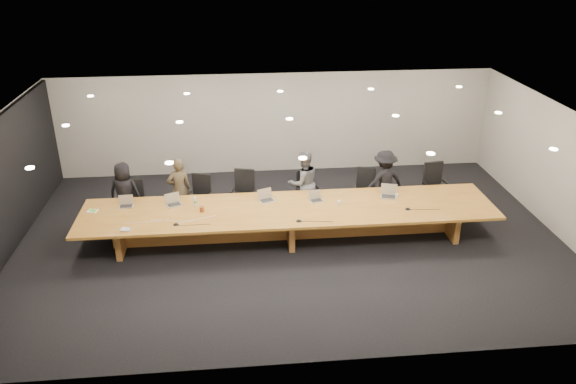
{
  "coord_description": "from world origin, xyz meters",
  "views": [
    {
      "loc": [
        -1.1,
        -10.87,
        6.17
      ],
      "look_at": [
        0.0,
        0.3,
        1.0
      ],
      "focal_mm": 35.0,
      "sensor_mm": 36.0,
      "label": 1
    }
  ],
  "objects_px": {
    "laptop_d": "(317,196)",
    "paper_cup_far": "(397,196)",
    "mic_right": "(408,209)",
    "chair_mid_left": "(243,194)",
    "laptop_c": "(267,196)",
    "chair_left": "(199,197)",
    "paper_cup_near": "(339,202)",
    "chair_right": "(365,191)",
    "laptop_e": "(389,192)",
    "mic_left": "(176,224)",
    "person_d": "(384,181)",
    "mic_center": "(299,220)",
    "person_a": "(125,193)",
    "chair_far_left": "(135,202)",
    "conference_table": "(289,218)",
    "person_c": "(303,183)",
    "amber_mug": "(202,209)",
    "water_bottle": "(195,202)",
    "av_box": "(126,229)",
    "chair_far_right": "(436,186)",
    "laptop_b": "(174,200)",
    "laptop_a": "(125,202)",
    "person_b": "(179,189)",
    "chair_mid_right": "(309,192)"
  },
  "relations": [
    {
      "from": "laptop_d",
      "to": "paper_cup_near",
      "type": "relative_size",
      "value": 3.21
    },
    {
      "from": "paper_cup_near",
      "to": "person_a",
      "type": "bearing_deg",
      "value": 166.94
    },
    {
      "from": "paper_cup_far",
      "to": "mic_center",
      "type": "bearing_deg",
      "value": -157.94
    },
    {
      "from": "mic_center",
      "to": "mic_right",
      "type": "relative_size",
      "value": 1.03
    },
    {
      "from": "chair_left",
      "to": "person_d",
      "type": "bearing_deg",
      "value": 17.74
    },
    {
      "from": "chair_mid_right",
      "to": "mic_left",
      "type": "xyz_separation_m",
      "value": [
        -2.99,
        -1.82,
        0.24
      ]
    },
    {
      "from": "chair_left",
      "to": "chair_far_left",
      "type": "bearing_deg",
      "value": -160.47
    },
    {
      "from": "conference_table",
      "to": "laptop_b",
      "type": "xyz_separation_m",
      "value": [
        -2.5,
        0.39,
        0.36
      ]
    },
    {
      "from": "conference_table",
      "to": "chair_far_left",
      "type": "distance_m",
      "value": 3.69
    },
    {
      "from": "laptop_c",
      "to": "chair_left",
      "type": "bearing_deg",
      "value": 130.38
    },
    {
      "from": "av_box",
      "to": "laptop_d",
      "type": "bearing_deg",
      "value": 26.35
    },
    {
      "from": "laptop_d",
      "to": "paper_cup_far",
      "type": "xyz_separation_m",
      "value": [
        1.84,
        0.03,
        -0.08
      ]
    },
    {
      "from": "laptop_e",
      "to": "mic_left",
      "type": "height_order",
      "value": "laptop_e"
    },
    {
      "from": "chair_left",
      "to": "laptop_d",
      "type": "relative_size",
      "value": 3.7
    },
    {
      "from": "av_box",
      "to": "person_b",
      "type": "bearing_deg",
      "value": 76.73
    },
    {
      "from": "laptop_e",
      "to": "mic_right",
      "type": "distance_m",
      "value": 0.7
    },
    {
      "from": "mic_left",
      "to": "person_d",
      "type": "bearing_deg",
      "value": 19.75
    },
    {
      "from": "person_c",
      "to": "laptop_b",
      "type": "xyz_separation_m",
      "value": [
        -2.97,
        -0.84,
        0.08
      ]
    },
    {
      "from": "laptop_d",
      "to": "water_bottle",
      "type": "relative_size",
      "value": 1.37
    },
    {
      "from": "chair_mid_left",
      "to": "chair_far_right",
      "type": "xyz_separation_m",
      "value": [
        4.69,
        -0.04,
        0.01
      ]
    },
    {
      "from": "water_bottle",
      "to": "person_d",
      "type": "bearing_deg",
      "value": 11.34
    },
    {
      "from": "laptop_a",
      "to": "laptop_c",
      "type": "bearing_deg",
      "value": -3.37
    },
    {
      "from": "mic_center",
      "to": "paper_cup_far",
      "type": "bearing_deg",
      "value": 22.06
    },
    {
      "from": "person_a",
      "to": "mic_left",
      "type": "height_order",
      "value": "person_a"
    },
    {
      "from": "laptop_b",
      "to": "person_a",
      "type": "bearing_deg",
      "value": 123.38
    },
    {
      "from": "laptop_a",
      "to": "laptop_d",
      "type": "bearing_deg",
      "value": -4.78
    },
    {
      "from": "chair_left",
      "to": "paper_cup_far",
      "type": "height_order",
      "value": "chair_left"
    },
    {
      "from": "chair_mid_left",
      "to": "chair_far_left",
      "type": "bearing_deg",
      "value": -167.0
    },
    {
      "from": "person_d",
      "to": "person_c",
      "type": "bearing_deg",
      "value": -15.88
    },
    {
      "from": "mic_center",
      "to": "mic_right",
      "type": "distance_m",
      "value": 2.44
    },
    {
      "from": "chair_left",
      "to": "av_box",
      "type": "distance_m",
      "value": 2.33
    },
    {
      "from": "chair_mid_left",
      "to": "paper_cup_far",
      "type": "bearing_deg",
      "value": -2.74
    },
    {
      "from": "person_a",
      "to": "mic_left",
      "type": "xyz_separation_m",
      "value": [
        1.32,
        -1.73,
        0.03
      ]
    },
    {
      "from": "chair_mid_left",
      "to": "conference_table",
      "type": "bearing_deg",
      "value": -39.55
    },
    {
      "from": "chair_mid_right",
      "to": "laptop_b",
      "type": "distance_m",
      "value": 3.25
    },
    {
      "from": "person_c",
      "to": "amber_mug",
      "type": "distance_m",
      "value": 2.64
    },
    {
      "from": "person_c",
      "to": "laptop_d",
      "type": "relative_size",
      "value": 5.46
    },
    {
      "from": "paper_cup_near",
      "to": "chair_right",
      "type": "bearing_deg",
      "value": 52.88
    },
    {
      "from": "chair_far_left",
      "to": "chair_far_right",
      "type": "bearing_deg",
      "value": -3.34
    },
    {
      "from": "person_b",
      "to": "av_box",
      "type": "xyz_separation_m",
      "value": [
        -0.92,
        -1.88,
        -0.0
      ]
    },
    {
      "from": "laptop_c",
      "to": "person_a",
      "type": "bearing_deg",
      "value": 143.95
    },
    {
      "from": "person_a",
      "to": "av_box",
      "type": "xyz_separation_m",
      "value": [
        0.33,
        -1.87,
        0.03
      ]
    },
    {
      "from": "laptop_a",
      "to": "paper_cup_far",
      "type": "relative_size",
      "value": 4.04
    },
    {
      "from": "laptop_b",
      "to": "paper_cup_far",
      "type": "relative_size",
      "value": 4.3
    },
    {
      "from": "mic_right",
      "to": "chair_mid_left",
      "type": "bearing_deg",
      "value": 156.66
    },
    {
      "from": "person_a",
      "to": "person_c",
      "type": "distance_m",
      "value": 4.17
    },
    {
      "from": "laptop_d",
      "to": "paper_cup_far",
      "type": "distance_m",
      "value": 1.84
    },
    {
      "from": "conference_table",
      "to": "laptop_d",
      "type": "xyz_separation_m",
      "value": [
        0.64,
        0.3,
        0.34
      ]
    },
    {
      "from": "laptop_d",
      "to": "mic_center",
      "type": "relative_size",
      "value": 2.24
    },
    {
      "from": "chair_left",
      "to": "water_bottle",
      "type": "bearing_deg",
      "value": -74.02
    }
  ]
}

